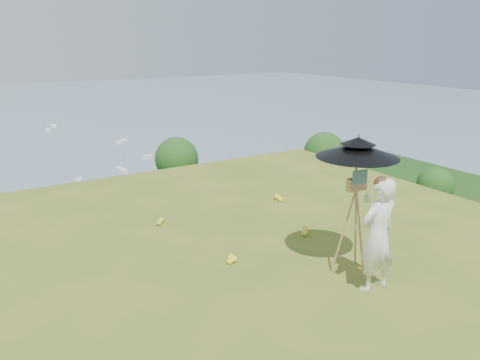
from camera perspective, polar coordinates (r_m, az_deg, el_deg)
ground at (r=7.12m, az=-1.88°, el=-13.67°), size 14.00×14.00×0.00m
shoreline_tier at (r=89.63m, az=-26.66°, el=-11.45°), size 170.00×28.00×8.00m
slope_trees at (r=44.53m, az=-24.95°, el=-9.67°), size 110.00×50.00×6.00m
harbor_town at (r=86.95m, az=-27.22°, el=-7.65°), size 110.00×22.00×5.00m
wildflowers at (r=7.28m, az=-2.88°, el=-12.41°), size 10.00×10.50×0.12m
painter at (r=7.12m, az=16.41°, el=-6.47°), size 0.64×0.43×1.76m
field_easel at (r=7.59m, az=13.69°, el=-4.97°), size 0.70×0.70×1.72m
sun_umbrella at (r=7.31m, az=14.05°, el=2.22°), size 1.38×1.38×0.84m
painter_cap at (r=6.85m, az=16.97°, el=-0.08°), size 0.23×0.27×0.10m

